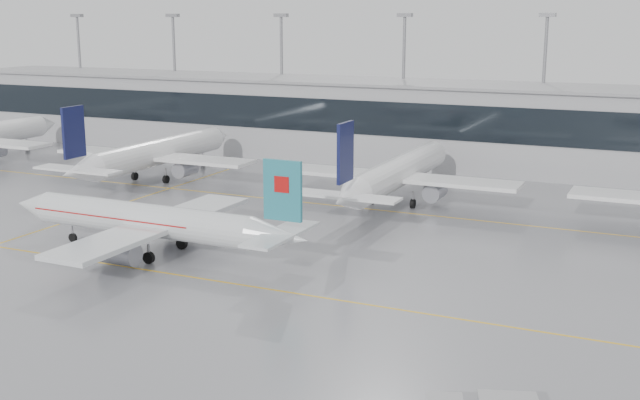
% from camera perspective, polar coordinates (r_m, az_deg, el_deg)
% --- Properties ---
extents(ground, '(320.00, 320.00, 0.00)m').
position_cam_1_polar(ground, '(67.15, -4.31, -6.24)').
color(ground, gray).
rests_on(ground, ground).
extents(taxi_line_main, '(120.00, 0.25, 0.01)m').
position_cam_1_polar(taxi_line_main, '(67.15, -4.31, -6.24)').
color(taxi_line_main, gold).
rests_on(taxi_line_main, ground).
extents(taxi_line_north, '(120.00, 0.25, 0.01)m').
position_cam_1_polar(taxi_line_north, '(93.45, 4.62, -0.76)').
color(taxi_line_north, gold).
rests_on(taxi_line_north, ground).
extents(taxi_line_cross, '(0.25, 60.00, 0.01)m').
position_cam_1_polar(taxi_line_cross, '(95.68, -15.77, -0.88)').
color(taxi_line_cross, gold).
rests_on(taxi_line_cross, ground).
extents(terminal, '(180.00, 15.00, 12.00)m').
position_cam_1_polar(terminal, '(122.45, 9.86, 5.19)').
color(terminal, '#9D9DA1').
rests_on(terminal, ground).
extents(terminal_glass, '(180.00, 0.20, 5.00)m').
position_cam_1_polar(terminal_glass, '(115.04, 8.91, 5.49)').
color(terminal_glass, black).
rests_on(terminal_glass, ground).
extents(terminal_roof, '(182.00, 16.00, 0.40)m').
position_cam_1_polar(terminal_roof, '(121.80, 9.98, 8.08)').
color(terminal_roof, gray).
rests_on(terminal_roof, ground).
extents(light_masts, '(156.40, 1.00, 22.60)m').
position_cam_1_polar(light_masts, '(127.51, 10.70, 8.77)').
color(light_masts, gray).
rests_on(light_masts, ground).
extents(air_canada_jet, '(33.30, 25.70, 10.13)m').
position_cam_1_polar(air_canada_jet, '(76.84, -11.70, -1.55)').
color(air_canada_jet, silver).
rests_on(air_canada_jet, ground).
extents(parked_jet_b, '(29.64, 36.96, 11.72)m').
position_cam_1_polar(parked_jet_b, '(112.35, -11.70, 3.25)').
color(parked_jet_b, white).
rests_on(parked_jet_b, ground).
extents(parked_jet_c, '(29.64, 36.96, 11.72)m').
position_cam_1_polar(parked_jet_c, '(96.06, 5.42, 1.86)').
color(parked_jet_c, white).
rests_on(parked_jet_c, ground).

